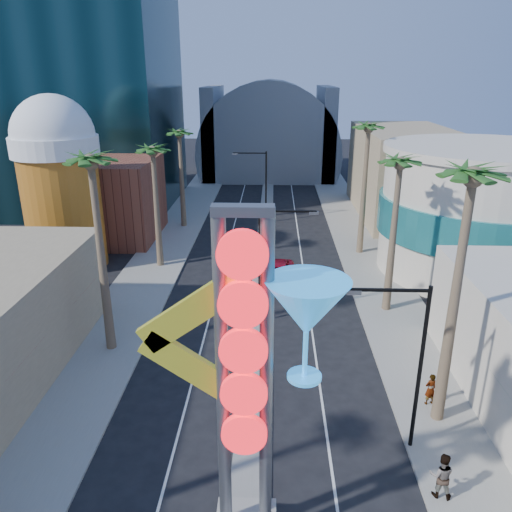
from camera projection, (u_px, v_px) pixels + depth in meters
The scene contains 21 objects.
sidewalk_west at pixel (167, 247), 48.54m from camera, with size 5.00×100.00×0.15m, color gray.
sidewalk_east at pixel (363, 249), 47.90m from camera, with size 5.00×100.00×0.15m, color gray.
median at pixel (265, 238), 51.03m from camera, with size 1.60×84.00×0.15m, color gray.
brick_filler_west at pixel (106, 199), 50.22m from camera, with size 10.00×10.00×8.00m, color brown.
filler_east at pixel (404, 173), 58.16m from camera, with size 10.00×20.00×10.00m, color #9A8663.
beer_mug at pixel (59, 177), 41.42m from camera, with size 7.00×7.00×14.50m.
turquoise_building at pixel (481, 211), 41.13m from camera, with size 16.60×16.60×10.60m.
canopy at pixel (269, 149), 81.44m from camera, with size 22.00×16.00×22.00m.
neon_sign at pixel (270, 368), 15.65m from camera, with size 6.53×2.60×12.55m.
streetlight_0 at pixel (268, 254), 32.48m from camera, with size 3.79×0.25×8.00m.
streetlight_1 at pixel (261, 180), 55.01m from camera, with size 3.79×0.25×8.00m.
streetlight_2 at pixel (411, 355), 21.03m from camera, with size 3.45×0.25×8.00m.
palm_1 at pixel (92, 175), 26.99m from camera, with size 2.40×2.40×12.70m.
palm_2 at pixel (153, 158), 40.58m from camera, with size 2.40×2.40×11.20m.
palm_3 at pixel (180, 139), 51.83m from camera, with size 2.40×2.40×11.20m.
palm_5 at pixel (470, 195), 20.60m from camera, with size 2.40×2.40×13.20m.
palm_6 at pixel (399, 172), 32.32m from camera, with size 2.40×2.40×11.70m.
palm_7 at pixel (368, 136), 43.26m from camera, with size 2.40×2.40×12.70m.
red_pickup at pixel (277, 274), 40.08m from camera, with size 2.63×5.70×1.58m, color #B10D23.
pedestrian_a at pixel (430, 389), 25.15m from camera, with size 0.63×0.41×1.73m, color gray.
pedestrian_b at pixel (441, 475), 19.60m from camera, with size 0.96×0.75×1.98m, color gray.
Camera 1 is at (0.86, -10.51, 16.03)m, focal length 35.00 mm.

